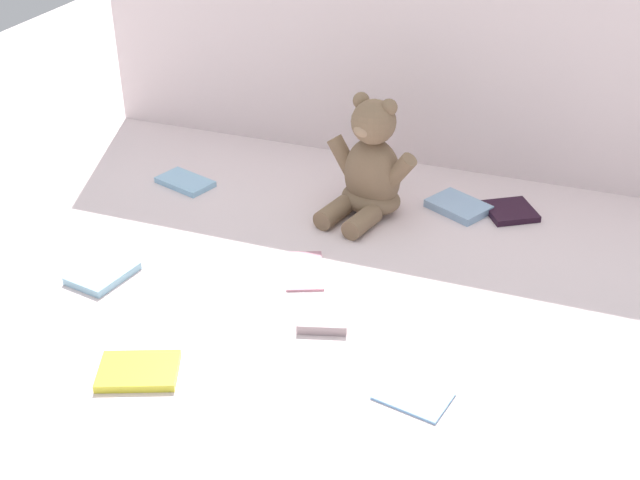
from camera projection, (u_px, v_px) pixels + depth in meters
The scene contains 11 objects.
ground_plane at pixel (338, 259), 1.61m from camera, with size 3.20×3.20×0.00m, color silver.
backdrop_drape at pixel (413, 11), 1.82m from camera, with size 1.54×0.03×0.72m, color silver.
teddy_bear at pixel (369, 171), 1.73m from camera, with size 0.22×0.21×0.26m.
book_case_0 at pixel (458, 206), 1.78m from camera, with size 0.09×0.12×0.02m, color #8AADCE.
book_case_1 at pixel (138, 371), 1.32m from camera, with size 0.09×0.13×0.01m, color yellow.
book_case_2 at pixel (413, 395), 1.27m from camera, with size 0.08×0.11×0.01m, color #77AADD.
book_case_3 at pixel (185, 182), 1.89m from camera, with size 0.07×0.13×0.01m, color #88BCDF.
book_case_4 at pixel (510, 211), 1.77m from camera, with size 0.10×0.10×0.01m, color black.
book_case_5 at pixel (304, 270), 1.57m from camera, with size 0.07×0.13×0.01m, color #B37587.
book_case_6 at pixel (103, 273), 1.56m from camera, with size 0.09×0.12×0.01m, color #86B7CE.
book_case_7 at pixel (323, 314), 1.44m from camera, with size 0.09×0.10×0.02m, color #A38D90.
Camera 1 is at (0.44, -1.29, 0.86)m, focal length 46.44 mm.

